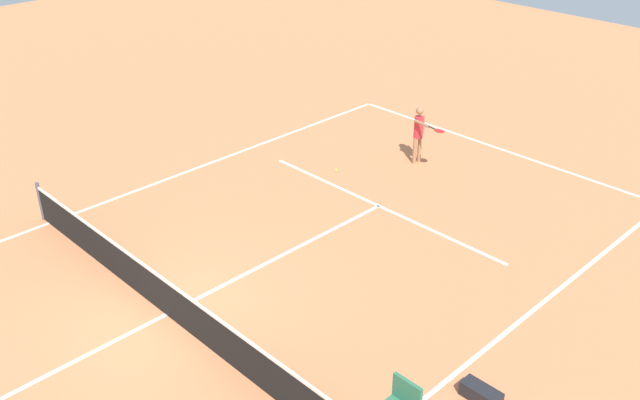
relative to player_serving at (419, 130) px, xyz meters
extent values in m
plane|color=#D37A4C|center=(-0.98, 9.74, -1.08)|extent=(60.00, 60.00, 0.00)
cube|color=white|center=(-0.98, -2.70, -1.08)|extent=(10.84, 0.10, 0.01)
cube|color=white|center=(4.44, 9.74, -1.08)|extent=(0.10, 24.88, 0.01)
cube|color=white|center=(-0.98, 2.90, -1.08)|extent=(8.13, 0.10, 0.01)
cube|color=white|center=(-0.98, 9.74, -1.08)|extent=(0.10, 13.69, 0.01)
cylinder|color=#4C4C51|center=(4.74, 9.74, -0.55)|extent=(0.10, 0.10, 1.07)
cube|color=black|center=(-0.98, 9.74, -0.63)|extent=(11.44, 0.03, 0.91)
cube|color=white|center=(-0.98, 9.74, -0.15)|extent=(11.44, 0.04, 0.06)
cylinder|color=#9E704C|center=(0.04, -0.11, -0.66)|extent=(0.12, 0.12, 0.84)
cylinder|color=#9E704C|center=(0.06, 0.09, -0.66)|extent=(0.12, 0.12, 0.84)
cylinder|color=red|center=(0.05, -0.01, 0.09)|extent=(0.28, 0.28, 0.66)
sphere|color=#9E704C|center=(0.05, -0.01, 0.60)|extent=(0.24, 0.24, 0.24)
cylinder|color=#9E704C|center=(0.03, -0.20, 0.12)|extent=(0.09, 0.09, 0.58)
cylinder|color=#9E704C|center=(-0.22, 0.20, 0.34)|extent=(0.59, 0.16, 0.09)
cylinder|color=black|center=(-0.64, 0.25, 0.34)|extent=(0.26, 0.07, 0.04)
ellipsoid|color=red|center=(-0.92, 0.29, 0.34)|extent=(0.35, 0.32, 0.04)
sphere|color=#CCE033|center=(1.34, 2.19, -1.05)|extent=(0.07, 0.07, 0.07)
cube|color=#2D6B4C|center=(-7.46, 9.77, 1.08)|extent=(0.50, 0.06, 0.50)
cube|color=black|center=(-7.14, 7.09, -0.93)|extent=(0.76, 0.32, 0.30)
camera|label=1|loc=(-11.99, 15.95, 8.31)|focal=40.00mm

